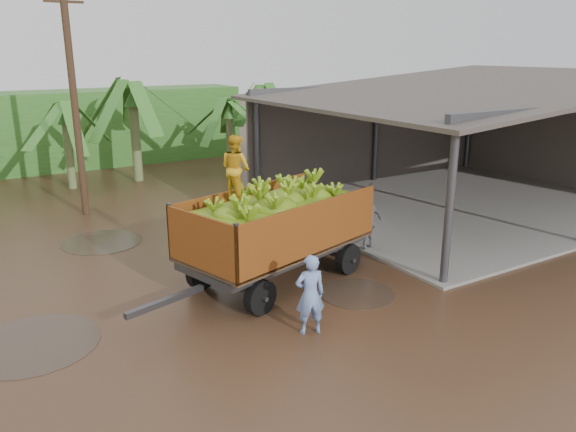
% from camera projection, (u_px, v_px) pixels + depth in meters
% --- Properties ---
extents(ground, '(100.00, 100.00, 0.00)m').
position_uv_depth(ground, '(181.00, 278.00, 14.00)').
color(ground, black).
rests_on(ground, ground).
extents(packing_shed, '(12.78, 10.80, 4.76)m').
position_uv_depth(packing_shed, '(462.00, 134.00, 20.63)').
color(packing_shed, gray).
rests_on(packing_shed, ground).
extents(hedge_north, '(22.00, 3.00, 3.60)m').
position_uv_depth(hedge_north, '(9.00, 133.00, 25.55)').
color(hedge_north, '#2D661E').
rests_on(hedge_north, ground).
extents(banana_trailer, '(6.63, 3.47, 3.68)m').
position_uv_depth(banana_trailer, '(276.00, 226.00, 13.44)').
color(banana_trailer, '#A55417').
rests_on(banana_trailer, ground).
extents(man_blue, '(0.69, 0.55, 1.66)m').
position_uv_depth(man_blue, '(310.00, 294.00, 11.08)').
color(man_blue, '#6E8BC8').
rests_on(man_blue, ground).
extents(man_grey, '(1.04, 0.52, 1.70)m').
position_uv_depth(man_grey, '(368.00, 222.00, 15.67)').
color(man_grey, gray).
rests_on(man_grey, ground).
extents(utility_pole, '(1.20, 0.24, 7.47)m').
position_uv_depth(utility_pole, '(75.00, 103.00, 18.35)').
color(utility_pole, '#47301E').
rests_on(utility_pole, ground).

